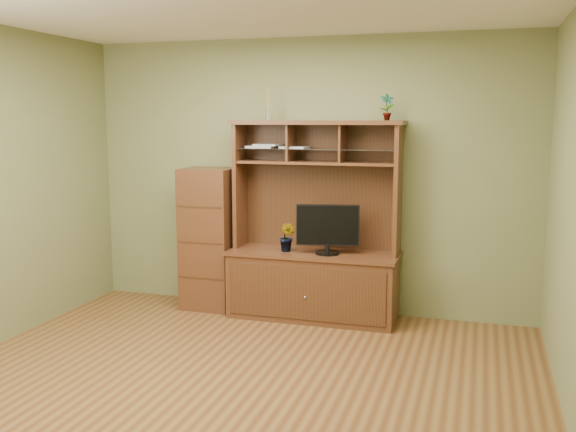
% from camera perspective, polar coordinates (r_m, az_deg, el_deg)
% --- Properties ---
extents(room, '(4.54, 4.04, 2.74)m').
position_cam_1_polar(room, '(4.50, -5.09, 1.39)').
color(room, '#593419').
rests_on(room, ground).
extents(media_hutch, '(1.66, 0.61, 1.90)m').
position_cam_1_polar(media_hutch, '(6.22, 2.30, -4.31)').
color(media_hutch, '#472414').
rests_on(media_hutch, room).
extents(monitor, '(0.59, 0.23, 0.47)m').
position_cam_1_polar(monitor, '(6.03, 3.54, -1.08)').
color(monitor, black).
rests_on(monitor, media_hutch).
extents(orchid_plant, '(0.19, 0.17, 0.29)m').
position_cam_1_polar(orchid_plant, '(6.15, -0.06, -1.87)').
color(orchid_plant, '#2D581E').
rests_on(orchid_plant, media_hutch).
extents(top_plant, '(0.15, 0.12, 0.25)m').
position_cam_1_polar(top_plant, '(6.01, 8.77, 9.57)').
color(top_plant, '#3C6222').
rests_on(top_plant, media_hutch).
extents(reed_diffuser, '(0.06, 0.06, 0.31)m').
position_cam_1_polar(reed_diffuser, '(6.27, -1.73, 9.62)').
color(reed_diffuser, silver).
rests_on(reed_diffuser, media_hutch).
extents(magazines, '(0.61, 0.23, 0.04)m').
position_cam_1_polar(magazines, '(6.26, -1.24, 6.21)').
color(magazines, '#B1B1B6').
rests_on(magazines, media_hutch).
extents(side_cabinet, '(0.51, 0.46, 1.43)m').
position_cam_1_polar(side_cabinet, '(6.56, -6.98, -1.99)').
color(side_cabinet, '#472414').
rests_on(side_cabinet, room).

